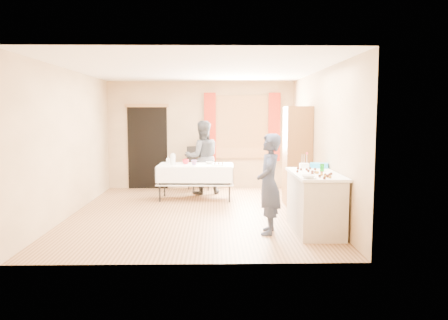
{
  "coord_description": "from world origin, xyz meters",
  "views": [
    {
      "loc": [
        0.34,
        -7.89,
        1.81
      ],
      "look_at": [
        0.5,
        0.0,
        0.98
      ],
      "focal_mm": 35.0,
      "sensor_mm": 36.0,
      "label": 1
    }
  ],
  "objects_px": {
    "party_table": "(196,178)",
    "counter": "(315,202)",
    "girl": "(269,184)",
    "cabinet": "(297,156)",
    "woman": "(202,157)",
    "chair": "(198,177)"
  },
  "relations": [
    {
      "from": "counter",
      "to": "woman",
      "type": "xyz_separation_m",
      "value": [
        -1.84,
        3.23,
        0.38
      ]
    },
    {
      "from": "party_table",
      "to": "girl",
      "type": "relative_size",
      "value": 1.07
    },
    {
      "from": "counter",
      "to": "chair",
      "type": "distance_m",
      "value": 4.2
    },
    {
      "from": "chair",
      "to": "woman",
      "type": "xyz_separation_m",
      "value": [
        0.12,
        -0.49,
        0.52
      ]
    },
    {
      "from": "cabinet",
      "to": "girl",
      "type": "bearing_deg",
      "value": -110.99
    },
    {
      "from": "counter",
      "to": "chair",
      "type": "height_order",
      "value": "chair"
    },
    {
      "from": "girl",
      "to": "woman",
      "type": "height_order",
      "value": "woman"
    },
    {
      "from": "girl",
      "to": "woman",
      "type": "relative_size",
      "value": 0.91
    },
    {
      "from": "chair",
      "to": "party_table",
      "type": "bearing_deg",
      "value": -111.66
    },
    {
      "from": "counter",
      "to": "party_table",
      "type": "xyz_separation_m",
      "value": [
        -1.96,
        2.58,
        -0.01
      ]
    },
    {
      "from": "party_table",
      "to": "girl",
      "type": "bearing_deg",
      "value": -63.72
    },
    {
      "from": "woman",
      "to": "counter",
      "type": "bearing_deg",
      "value": 106.89
    },
    {
      "from": "cabinet",
      "to": "girl",
      "type": "xyz_separation_m",
      "value": [
        -0.83,
        -2.17,
        -0.22
      ]
    },
    {
      "from": "cabinet",
      "to": "counter",
      "type": "bearing_deg",
      "value": -92.82
    },
    {
      "from": "cabinet",
      "to": "woman",
      "type": "bearing_deg",
      "value": 148.29
    },
    {
      "from": "counter",
      "to": "chair",
      "type": "bearing_deg",
      "value": 117.79
    },
    {
      "from": "cabinet",
      "to": "girl",
      "type": "relative_size",
      "value": 1.29
    },
    {
      "from": "counter",
      "to": "girl",
      "type": "bearing_deg",
      "value": -168.89
    },
    {
      "from": "party_table",
      "to": "counter",
      "type": "bearing_deg",
      "value": -50.73
    },
    {
      "from": "cabinet",
      "to": "party_table",
      "type": "relative_size",
      "value": 1.2
    },
    {
      "from": "counter",
      "to": "woman",
      "type": "distance_m",
      "value": 3.73
    },
    {
      "from": "party_table",
      "to": "cabinet",
      "type": "bearing_deg",
      "value": -12.93
    }
  ]
}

